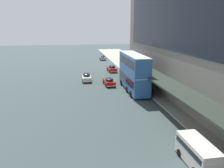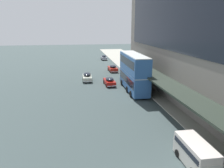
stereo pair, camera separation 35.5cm
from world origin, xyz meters
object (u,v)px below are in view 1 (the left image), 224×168
transit_bus_kerbside_front (133,71)px  sedan_trailing_mid (103,57)px  vw_van (197,151)px  sedan_second_mid (87,77)px  sedan_far_back (109,81)px  sedan_lead_mid (112,68)px

transit_bus_kerbside_front → sedan_trailing_mid: size_ratio=2.46×
vw_van → sedan_second_mid: bearing=103.3°
transit_bus_kerbside_front → sedan_trailing_mid: bearing=90.6°
sedan_far_back → sedan_lead_mid: bearing=77.4°
sedan_lead_mid → vw_van: (0.22, -37.09, 0.30)m
sedan_second_mid → sedan_far_back: (3.90, -4.10, -0.05)m
transit_bus_kerbside_front → sedan_lead_mid: 16.60m
sedan_second_mid → sedan_trailing_mid: bearing=75.6°
sedan_second_mid → sedan_lead_mid: size_ratio=1.04×
sedan_far_back → sedan_second_mid: bearing=133.6°
sedan_lead_mid → transit_bus_kerbside_front: bearing=-87.4°
sedan_far_back → sedan_lead_mid: sedan_lead_mid is taller
sedan_lead_mid → vw_van: vw_van is taller
transit_bus_kerbside_front → sedan_second_mid: 11.36m
transit_bus_kerbside_front → sedan_lead_mid: bearing=92.6°
sedan_lead_mid → sedan_far_back: bearing=-102.6°
sedan_far_back → sedan_lead_mid: size_ratio=0.99×
transit_bus_kerbside_front → sedan_second_mid: bearing=131.7°
sedan_trailing_mid → vw_van: 56.14m
sedan_trailing_mid → sedan_second_mid: bearing=-104.4°
sedan_far_back → sedan_trailing_mid: 31.43m
sedan_lead_mid → sedan_second_mid: bearing=-129.2°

